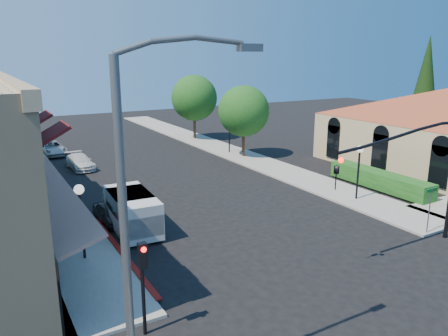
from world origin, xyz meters
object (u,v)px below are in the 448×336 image
parked_car_d (51,148)px  white_van (132,210)px  parked_car_a (110,213)px  cobra_streetlight (140,227)px  conifer_far (425,82)px  street_tree_b (194,98)px  lamppost_left_far (37,147)px  lamppost_right_far (229,125)px  signal_mast_arm (427,165)px  street_tree_a (244,111)px  lamppost_right_near (359,159)px  secondary_signal (143,272)px  parked_car_c (80,162)px  lamppost_left_near (80,203)px  street_name_sign (430,203)px  parked_car_b (125,203)px

parked_car_d → white_van: bearing=-92.8°
parked_car_a → cobra_streetlight: bearing=-105.9°
conifer_far → street_tree_b: conifer_far is taller
lamppost_left_far → white_van: lamppost_left_far is taller
lamppost_right_far → signal_mast_arm: bearing=-96.7°
signal_mast_arm → parked_car_d: size_ratio=1.76×
signal_mast_arm → lamppost_right_far: signal_mast_arm is taller
street_tree_a → lamppost_right_near: bearing=-91.2°
signal_mast_arm → secondary_signal: 13.97m
conifer_far → cobra_streetlight: 42.20m
conifer_far → lamppost_left_far: conifer_far is taller
street_tree_a → white_van: bearing=-140.5°
street_tree_b → parked_car_c: street_tree_b is taller
lamppost_left_near → lamppost_right_far: same height
street_tree_a → parked_car_d: (-15.00, 9.67, -3.56)m
secondary_signal → lamppost_right_near: (16.50, 6.59, 0.42)m
secondary_signal → parked_car_d: 30.36m
white_van → lamppost_left_near: bearing=-143.7°
lamppost_right_far → parked_car_a: bearing=-140.8°
street_name_sign → lamppost_left_near: (-16.00, 5.80, 1.04)m
lamppost_left_near → parked_car_b: 6.42m
street_name_sign → lamppost_right_far: lamppost_right_far is taller
lamppost_left_far → lamppost_right_far: same height
street_tree_a → cobra_streetlight: size_ratio=0.70×
signal_mast_arm → secondary_signal: signal_mast_arm is taller
street_name_sign → white_van: size_ratio=0.54×
street_name_sign → lamppost_left_near: lamppost_left_near is taller
lamppost_left_far → parked_car_c: lamppost_left_far is taller
street_name_sign → lamppost_right_near: (1.00, 5.80, 1.04)m
lamppost_left_far → parked_car_b: (3.44, -9.00, -2.09)m
secondary_signal → lamppost_left_near: (-0.50, 6.59, 0.42)m
cobra_streetlight → conifer_far: bearing=28.3°
lamppost_right_near → secondary_signal: bearing=-158.2°
lamppost_left_near → parked_car_c: bearing=78.5°
street_tree_a → parked_car_d: street_tree_a is taller
parked_car_a → parked_car_d: bearing=86.0°
lamppost_right_near → parked_car_a: lamppost_right_near is taller
secondary_signal → lamppost_right_near: lamppost_right_near is taller
lamppost_right_far → parked_car_a: lamppost_right_far is taller
street_tree_a → parked_car_a: bearing=-146.3°
lamppost_right_far → parked_car_d: size_ratio=0.78×
lamppost_right_far → conifer_far: bearing=-17.1°
secondary_signal → street_name_sign: secondary_signal is taller
lamppost_left_near → parked_car_a: 5.11m
street_tree_b → street_name_sign: size_ratio=2.81×
lamppost_left_far → parked_car_c: bearing=41.0°
street_tree_a → street_tree_b: street_tree_b is taller
lamppost_right_far → lamppost_left_far: bearing=-173.3°
secondary_signal → parked_car_a: secondary_signal is taller
street_tree_b → secondary_signal: (-16.80, -30.59, -2.23)m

